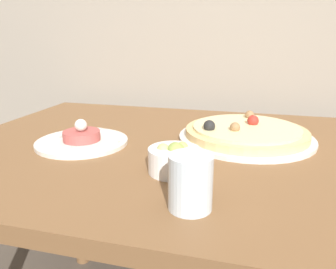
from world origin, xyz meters
name	(u,v)px	position (x,y,z in m)	size (l,w,h in m)	color
dining_table	(198,181)	(0.00, 0.43, 0.64)	(1.29, 0.85, 0.73)	brown
pizza_plate	(246,133)	(0.11, 0.52, 0.75)	(0.36, 0.36, 0.06)	silver
tartare_plate	(82,140)	(-0.30, 0.37, 0.74)	(0.24, 0.24, 0.07)	silver
small_bowl	(174,159)	(-0.02, 0.26, 0.76)	(0.11, 0.11, 0.06)	white
drinking_glass	(190,182)	(0.04, 0.12, 0.78)	(0.07, 0.07, 0.09)	silver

